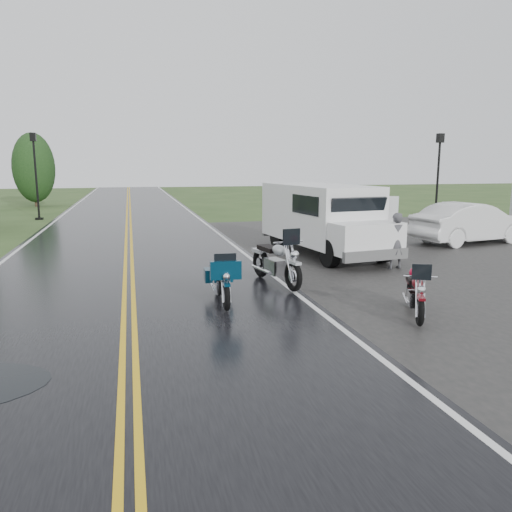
# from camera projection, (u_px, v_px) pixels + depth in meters

# --- Properties ---
(ground) EXTENTS (120.00, 120.00, 0.00)m
(ground) POSITION_uv_depth(u_px,v_px,m) (129.00, 339.00, 8.73)
(ground) COLOR #2D471E
(ground) RESTS_ON ground
(road) EXTENTS (8.00, 100.00, 0.04)m
(road) POSITION_uv_depth(u_px,v_px,m) (129.00, 247.00, 18.26)
(road) COLOR black
(road) RESTS_ON ground
(parking_pad) EXTENTS (14.00, 24.00, 0.03)m
(parking_pad) POSITION_uv_depth(u_px,v_px,m) (479.00, 258.00, 16.14)
(parking_pad) COLOR black
(parking_pad) RESTS_ON ground
(motorcycle_red) EXTENTS (1.44, 2.04, 1.14)m
(motorcycle_red) POSITION_uv_depth(u_px,v_px,m) (421.00, 299.00, 9.18)
(motorcycle_red) COLOR #590A11
(motorcycle_red) RESTS_ON ground
(motorcycle_teal) EXTENTS (0.84, 2.04, 1.18)m
(motorcycle_teal) POSITION_uv_depth(u_px,v_px,m) (226.00, 285.00, 10.14)
(motorcycle_teal) COLOR #05283C
(motorcycle_teal) RESTS_ON ground
(motorcycle_silver) EXTENTS (1.34, 2.59, 1.46)m
(motorcycle_silver) POSITION_uv_depth(u_px,v_px,m) (293.00, 264.00, 11.63)
(motorcycle_silver) COLOR #A7ABAF
(motorcycle_silver) RESTS_ON ground
(van_white) EXTENTS (3.08, 6.35, 2.40)m
(van_white) POSITION_uv_depth(u_px,v_px,m) (330.00, 228.00, 14.50)
(van_white) COLOR white
(van_white) RESTS_ON ground
(person_at_van) EXTENTS (0.65, 0.48, 1.63)m
(person_at_van) POSITION_uv_depth(u_px,v_px,m) (395.00, 242.00, 14.37)
(person_at_van) COLOR #444448
(person_at_van) RESTS_ON ground
(sedan_white) EXTENTS (4.91, 2.40, 1.55)m
(sedan_white) POSITION_uv_depth(u_px,v_px,m) (470.00, 224.00, 19.08)
(sedan_white) COLOR silver
(sedan_white) RESTS_ON ground
(lamp_post_far_left) EXTENTS (0.41, 0.41, 4.74)m
(lamp_post_far_left) POSITION_uv_depth(u_px,v_px,m) (36.00, 176.00, 27.14)
(lamp_post_far_left) COLOR black
(lamp_post_far_left) RESTS_ON ground
(lamp_post_far_right) EXTENTS (0.39, 0.39, 4.49)m
(lamp_post_far_right) POSITION_uv_depth(u_px,v_px,m) (438.00, 181.00, 23.74)
(lamp_post_far_right) COLOR black
(lamp_post_far_right) RESTS_ON ground
(tree_left_far) EXTENTS (2.92, 2.92, 4.49)m
(tree_left_far) POSITION_uv_depth(u_px,v_px,m) (34.00, 175.00, 35.73)
(tree_left_far) COLOR #1E3D19
(tree_left_far) RESTS_ON ground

